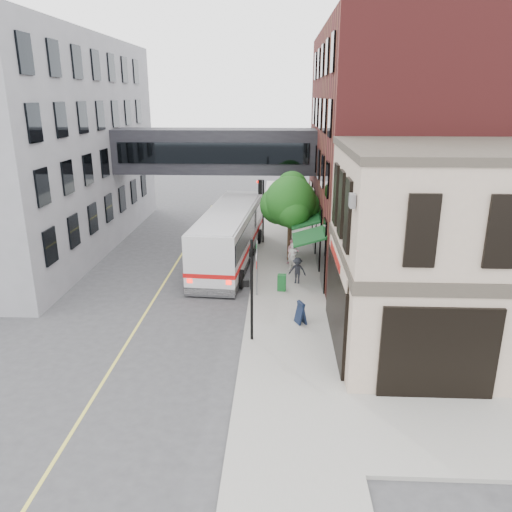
# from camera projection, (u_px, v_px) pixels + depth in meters

# --- Properties ---
(ground) EXTENTS (120.00, 120.00, 0.00)m
(ground) POSITION_uv_depth(u_px,v_px,m) (239.00, 366.00, 19.79)
(ground) COLOR #38383A
(ground) RESTS_ON ground
(sidewalk_main) EXTENTS (4.00, 60.00, 0.15)m
(sidewalk_main) POSITION_uv_depth(u_px,v_px,m) (286.00, 256.00, 32.99)
(sidewalk_main) COLOR gray
(sidewalk_main) RESTS_ON ground
(corner_building) EXTENTS (10.19, 8.12, 8.45)m
(corner_building) POSITION_uv_depth(u_px,v_px,m) (465.00, 252.00, 20.00)
(corner_building) COLOR tan
(corner_building) RESTS_ON ground
(brick_building) EXTENTS (13.76, 18.00, 14.00)m
(brick_building) POSITION_uv_depth(u_px,v_px,m) (414.00, 149.00, 31.46)
(brick_building) COLOR #561B1B
(brick_building) RESTS_ON ground
(opposite_building) EXTENTS (14.00, 24.00, 14.00)m
(opposite_building) POSITION_uv_depth(u_px,v_px,m) (5.00, 145.00, 33.59)
(opposite_building) COLOR slate
(opposite_building) RESTS_ON ground
(skyway_bridge) EXTENTS (14.00, 3.18, 3.00)m
(skyway_bridge) POSITION_uv_depth(u_px,v_px,m) (216.00, 151.00, 35.03)
(skyway_bridge) COLOR black
(skyway_bridge) RESTS_ON ground
(traffic_signal_near) EXTENTS (0.44, 0.22, 4.60)m
(traffic_signal_near) POSITION_uv_depth(u_px,v_px,m) (251.00, 278.00, 20.76)
(traffic_signal_near) COLOR black
(traffic_signal_near) RESTS_ON sidewalk_main
(traffic_signal_far) EXTENTS (0.53, 0.28, 4.50)m
(traffic_signal_far) POSITION_uv_depth(u_px,v_px,m) (261.00, 198.00, 34.91)
(traffic_signal_far) COLOR black
(traffic_signal_far) RESTS_ON sidewalk_main
(street_sign_pole) EXTENTS (0.08, 0.75, 3.00)m
(street_sign_pole) POSITION_uv_depth(u_px,v_px,m) (257.00, 263.00, 25.83)
(street_sign_pole) COLOR gray
(street_sign_pole) RESTS_ON sidewalk_main
(street_tree) EXTENTS (3.80, 3.20, 5.60)m
(street_tree) POSITION_uv_depth(u_px,v_px,m) (290.00, 202.00, 31.06)
(street_tree) COLOR #382619
(street_tree) RESTS_ON sidewalk_main
(lane_marking) EXTENTS (0.12, 40.00, 0.01)m
(lane_marking) POSITION_uv_depth(u_px,v_px,m) (168.00, 276.00, 29.51)
(lane_marking) COLOR #D8CC4C
(lane_marking) RESTS_ON ground
(bus) EXTENTS (3.81, 12.73, 3.38)m
(bus) POSITION_uv_depth(u_px,v_px,m) (230.00, 233.00, 31.58)
(bus) COLOR silver
(bus) RESTS_ON ground
(pedestrian_a) EXTENTS (0.72, 0.61, 1.66)m
(pedestrian_a) POSITION_uv_depth(u_px,v_px,m) (293.00, 257.00, 29.95)
(pedestrian_a) COLOR silver
(pedestrian_a) RESTS_ON sidewalk_main
(pedestrian_b) EXTENTS (0.88, 0.74, 1.61)m
(pedestrian_b) POSITION_uv_depth(u_px,v_px,m) (293.00, 252.00, 30.98)
(pedestrian_b) COLOR pink
(pedestrian_b) RESTS_ON sidewalk_main
(pedestrian_c) EXTENTS (1.05, 0.73, 1.50)m
(pedestrian_c) POSITION_uv_depth(u_px,v_px,m) (297.00, 270.00, 27.84)
(pedestrian_c) COLOR black
(pedestrian_c) RESTS_ON sidewalk_main
(newspaper_box) EXTENTS (0.49, 0.44, 0.90)m
(newspaper_box) POSITION_uv_depth(u_px,v_px,m) (282.00, 283.00, 26.89)
(newspaper_box) COLOR #135321
(newspaper_box) RESTS_ON sidewalk_main
(sandwich_board) EXTENTS (0.58, 0.69, 1.04)m
(sandwich_board) POSITION_uv_depth(u_px,v_px,m) (301.00, 313.00, 22.98)
(sandwich_board) COLOR black
(sandwich_board) RESTS_ON sidewalk_main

